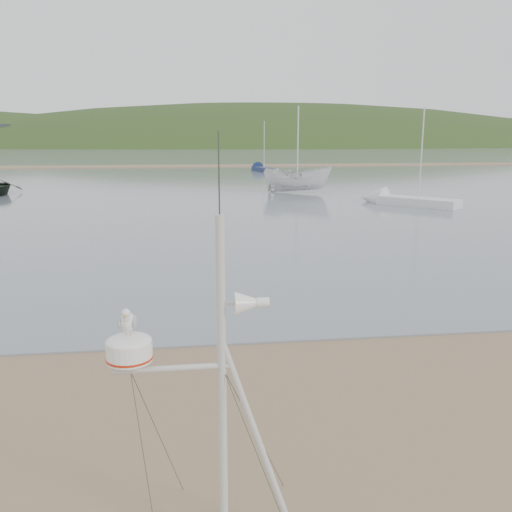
{
  "coord_description": "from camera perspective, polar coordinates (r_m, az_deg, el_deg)",
  "views": [
    {
      "loc": [
        1.62,
        -6.51,
        4.25
      ],
      "look_at": [
        2.6,
        1.0,
        2.56
      ],
      "focal_mm": 38.0,
      "sensor_mm": 36.0,
      "label": 1
    }
  ],
  "objects": [
    {
      "name": "sandbar",
      "position": [
        76.64,
        -8.73,
        9.33
      ],
      "size": [
        560.0,
        7.0,
        0.07
      ],
      "primitive_type": "cube",
      "color": "#7F6349",
      "rests_on": "water"
    },
    {
      "name": "boat_white",
      "position": [
        40.93,
        4.4,
        10.23
      ],
      "size": [
        2.4,
        2.36,
        5.1
      ],
      "primitive_type": "imported",
      "rotation": [
        0.0,
        0.0,
        1.31
      ],
      "color": "silver",
      "rests_on": "water"
    },
    {
      "name": "sailboat_white_near",
      "position": [
        35.23,
        14.3,
        5.77
      ],
      "size": [
        5.49,
        5.72,
        6.36
      ],
      "color": "silver",
      "rests_on": "ground"
    },
    {
      "name": "water",
      "position": [
        138.58,
        -8.22,
        10.72
      ],
      "size": [
        560.0,
        256.0,
        0.04
      ],
      "primitive_type": "cube",
      "color": "slate",
      "rests_on": "ground"
    },
    {
      "name": "ground",
      "position": [
        7.94,
        -19.22,
        -20.54
      ],
      "size": [
        560.0,
        560.0,
        0.0
      ],
      "primitive_type": "plane",
      "color": "#7F6349",
      "rests_on": "ground"
    },
    {
      "name": "mast_rig",
      "position": [
        5.88,
        -3.99,
        -20.54
      ],
      "size": [
        1.9,
        2.03,
        4.3
      ],
      "color": "beige",
      "rests_on": "ground"
    },
    {
      "name": "far_cottages",
      "position": [
        202.51,
        -7.19,
        12.43
      ],
      "size": [
        294.4,
        6.3,
        8.0
      ],
      "color": "beige",
      "rests_on": "ground"
    },
    {
      "name": "hill_ridge",
      "position": [
        243.28,
        -3.42,
        6.92
      ],
      "size": [
        620.0,
        180.0,
        80.0
      ],
      "color": "#233716",
      "rests_on": "ground"
    },
    {
      "name": "sailboat_blue_far",
      "position": [
        66.89,
        0.38,
        9.21
      ],
      "size": [
        2.8,
        6.57,
        6.37
      ],
      "color": "#16234F",
      "rests_on": "ground"
    }
  ]
}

